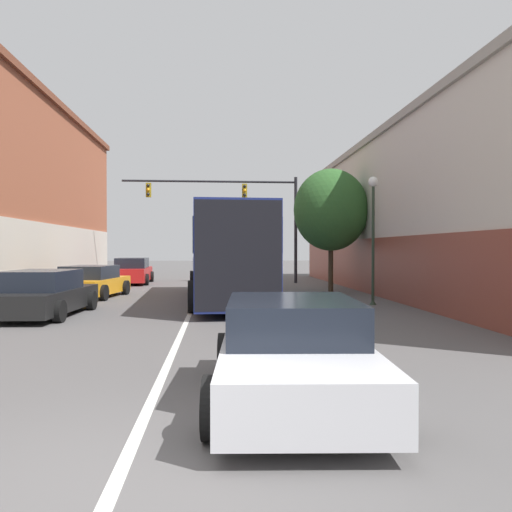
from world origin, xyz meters
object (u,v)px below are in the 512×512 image
bus (226,251)px  street_tree_near (331,210)px  parked_car_left_near (133,271)px  parked_car_left_mid (92,282)px  parked_car_left_far (44,294)px  hatchback_foreground (293,352)px  traffic_signal_gantry (242,204)px  street_lamp (373,225)px

bus → street_tree_near: bearing=-55.7°
parked_car_left_near → street_tree_near: size_ratio=0.84×
parked_car_left_mid → parked_car_left_far: size_ratio=0.95×
bus → parked_car_left_near: bus is taller
parked_car_left_far → street_tree_near: size_ratio=0.81×
hatchback_foreground → street_tree_near: street_tree_near is taller
parked_car_left_far → bus: bearing=-51.0°
parked_car_left_far → traffic_signal_gantry: (6.44, 13.57, 3.89)m
street_lamp → street_tree_near: (-0.28, 5.38, 0.94)m
hatchback_foreground → parked_car_left_far: parked_car_left_far is taller
parked_car_left_near → street_lamp: 15.57m
parked_car_left_far → street_tree_near: 13.13m
parked_car_left_mid → street_tree_near: size_ratio=0.77×
parked_car_left_far → street_tree_near: (10.26, 7.57, 3.12)m
street_lamp → hatchback_foreground: bearing=-112.5°
bus → hatchback_foreground: size_ratio=2.61×
parked_car_left_far → street_lamp: (10.54, 2.19, 2.18)m
hatchback_foreground → bus: bearing=6.7°
street_tree_near → parked_car_left_mid: bearing=-169.3°
hatchback_foreground → street_tree_near: bearing=-10.9°
bus → parked_car_left_mid: 5.82m
parked_car_left_near → parked_car_left_mid: 8.06m
parked_car_left_far → traffic_signal_gantry: 15.51m
parked_car_left_near → parked_car_left_mid: bearing=175.8°
bus → hatchback_foreground: 12.56m
bus → parked_car_left_near: bearing=25.0°
parked_car_left_mid → parked_car_left_far: bearing=-171.8°
bus → parked_car_left_mid: (-5.41, 1.72, -1.26)m
parked_car_left_mid → street_lamp: bearing=-100.1°
bus → parked_car_left_far: size_ratio=2.44×
parked_car_left_near → parked_car_left_far: (-0.25, -13.68, -0.05)m
hatchback_foreground → street_lamp: (4.46, 10.76, 2.19)m
bus → traffic_signal_gantry: (1.05, 9.66, 2.65)m
parked_car_left_near → parked_car_left_far: parked_car_left_near is taller
parked_car_left_mid → traffic_signal_gantry: size_ratio=0.44×
hatchback_foreground → traffic_signal_gantry: bearing=2.7°
parked_car_left_near → traffic_signal_gantry: bearing=-93.3°
street_tree_near → parked_car_left_far: bearing=-143.6°
bus → street_lamp: (5.15, -1.72, 0.94)m
hatchback_foreground → parked_car_left_far: size_ratio=0.93×
bus → traffic_signal_gantry: 10.07m
traffic_signal_gantry → street_lamp: 12.21m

